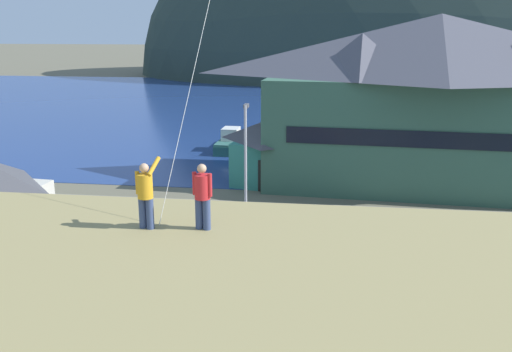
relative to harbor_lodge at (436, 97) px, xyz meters
name	(u,v)px	position (x,y,z in m)	size (l,w,h in m)	color
ground_plane	(238,315)	(-10.80, -20.94, -6.47)	(600.00, 600.00, 0.00)	#66604C
parking_lot_pad	(254,265)	(-10.80, -15.94, -6.42)	(40.00, 20.00, 0.10)	gray
bay_water	(306,107)	(-10.80, 39.06, -6.46)	(360.00, 84.00, 0.03)	navy
far_hill_west_ridge	(406,75)	(9.70, 95.78, -6.47)	(120.51, 59.35, 56.78)	#3D4C38
far_hill_east_peak	(438,76)	(16.29, 92.92, -6.47)	(136.26, 65.78, 95.25)	#2D3D33
harbor_lodge	(436,97)	(0.00, 0.00, 0.00)	(25.42, 12.32, 12.17)	#38604C
storage_shed_waterside	(275,149)	(-11.31, -0.79, -3.90)	(6.71, 6.26, 4.95)	#338475
wharf_dock	(271,140)	(-13.06, 13.49, -6.12)	(3.20, 15.18, 0.70)	#70604C
moored_boat_wharfside	(232,142)	(-16.45, 10.20, -5.75)	(2.33, 6.67, 2.16)	#23564C
parked_car_mid_row_center	(231,284)	(-11.16, -20.28, -5.41)	(4.32, 2.29, 1.82)	red
parked_car_front_row_end	(402,237)	(-3.52, -13.87, -5.41)	(4.33, 2.32, 1.82)	#9EA3A8
parked_car_back_row_right	(496,294)	(-0.52, -19.78, -5.41)	(4.35, 2.36, 1.82)	navy
parked_car_front_row_silver	(273,230)	(-10.10, -13.69, -5.41)	(4.33, 2.31, 1.82)	navy
parked_car_mid_row_near	(134,233)	(-17.12, -15.14, -5.41)	(4.32, 2.31, 1.82)	#9EA3A8
parked_car_lone_by_shed	(371,301)	(-5.49, -21.04, -5.41)	(4.25, 2.16, 1.82)	silver
parked_car_mid_row_far	(96,271)	(-17.21, -19.83, -5.41)	(4.28, 2.20, 1.82)	slate
parking_light_pole	(246,157)	(-12.03, -10.39, -2.31)	(0.24, 0.78, 7.04)	#ADADB2
person_kite_flyer	(145,193)	(-11.97, -28.10, 0.82)	(0.61, 0.61, 1.86)	#384770
person_companion	(202,194)	(-10.50, -27.97, 0.80)	(0.54, 0.40, 1.74)	#384770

